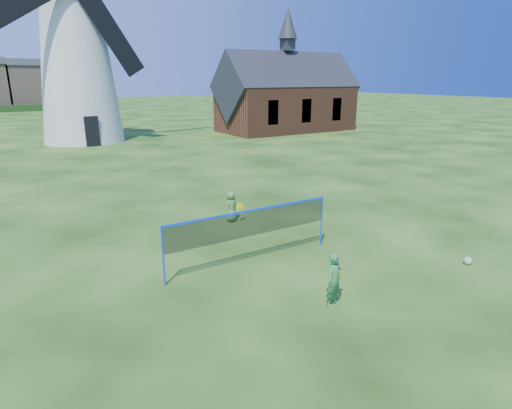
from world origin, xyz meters
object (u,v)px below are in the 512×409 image
Objects in this scene: player_girl at (335,280)px; windmill at (76,58)px; badminton_net at (251,224)px; player_boy at (231,206)px; chapel at (287,98)px; play_ball at (468,261)px.

windmill is at bearing 75.23° from player_girl.
player_boy is at bearing 69.51° from badminton_net.
player_girl is 6.44m from player_boy.
windmill is 30.63m from player_girl.
chapel is 2.59× the size of badminton_net.
badminton_net is 6.04m from play_ball.
windmill is 1.42× the size of chapel.
windmill is 17.00× the size of player_boy.
chapel reaches higher than player_girl.
play_ball is (-14.03, -27.89, -3.00)m from chapel.
badminton_net is (-19.02, -24.63, -1.97)m from chapel.
windmill reaches higher than chapel.
chapel is 59.50× the size of play_ball.
player_boy is (1.29, 3.44, -0.59)m from badminton_net.
player_boy is (0.35, -23.70, -5.86)m from windmill.
chapel reaches higher than play_ball.
badminton_net is 22.95× the size of play_ball.
player_boy is (-17.74, -21.19, -2.57)m from chapel.
player_girl is 5.63× the size of play_ball.
play_ball is at bearing -17.74° from player_girl.
chapel is at bearing -149.27° from player_boy.
player_girl is at bearing -82.58° from badminton_net.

